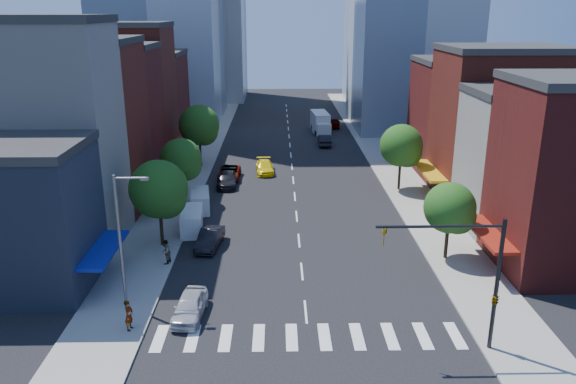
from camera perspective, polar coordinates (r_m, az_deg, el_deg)
The scene contains 32 objects.
ground at distance 37.74m, azimuth 1.81°, elevation -12.07°, with size 220.00×220.00×0.00m, color black.
sidewalk_left at distance 75.79m, azimuth -9.18°, elevation 3.37°, with size 5.00×120.00×0.15m, color gray.
sidewalk_right at distance 76.37m, azimuth 9.76°, elevation 3.45°, with size 5.00×120.00×0.15m, color gray.
crosswalk at distance 35.18m, azimuth 2.05°, elevation -14.51°, with size 19.00×3.00×0.01m, color silver.
bldg_left_0 at distance 43.64m, azimuth -27.17°, elevation -2.65°, with size 12.00×8.00×10.00m, color #303A50.
bldg_left_1 at distance 49.59m, azimuth -23.94°, elevation 4.92°, with size 12.00×8.00×18.00m, color #B6B2A8.
bldg_left_2 at distance 57.54m, azimuth -20.68°, elevation 5.91°, with size 12.00×9.00×16.00m, color #5D2016.
bldg_left_3 at distance 65.56m, azimuth -18.24°, elevation 7.08°, with size 12.00×8.00×15.00m, color #531614.
bldg_left_4 at distance 73.45m, azimuth -16.44°, elevation 9.13°, with size 12.00×9.00×17.00m, color #5D2016.
bldg_left_5 at distance 82.85m, azimuth -14.64°, elevation 8.81°, with size 12.00×10.00×13.00m, color #531614.
bldg_right_1 at distance 54.34m, azimuth 23.78°, elevation 2.71°, with size 12.00×8.00×12.00m, color #B6B2A8.
bldg_right_2 at distance 62.09m, azimuth 20.61°, elevation 6.26°, with size 12.00×10.00×15.00m, color #5D2016.
bldg_right_3 at distance 71.49m, azimuth 17.67°, elevation 7.16°, with size 12.00×10.00×13.00m, color #531614.
traffic_signal at distance 33.85m, azimuth 19.56°, elevation -8.96°, with size 7.24×2.24×8.00m.
streetlight at distance 37.64m, azimuth -16.49°, elevation -4.01°, with size 2.25×0.25×9.00m.
tree_left_near at distance 46.75m, azimuth -12.83°, elevation 0.05°, with size 4.80×4.80×7.30m.
tree_left_mid at distance 57.22m, azimuth -10.68°, elevation 3.12°, with size 4.20×4.20×6.65m.
tree_left_far at distance 70.56m, azimuth -8.90°, elevation 6.58°, with size 5.00×5.00×7.75m.
tree_right_near at distance 45.17m, azimuth 16.30°, elevation -1.77°, with size 4.00×4.00×6.20m.
tree_right_far at distance 61.69m, azimuth 11.57°, elevation 4.47°, with size 4.60×4.60×7.20m.
parked_car_front at distance 37.36m, azimuth -9.94°, elevation -11.34°, with size 1.82×4.52×1.54m, color #B8B7BC.
parked_car_second at distance 47.33m, azimuth -7.96°, elevation -4.72°, with size 1.62×4.66×1.53m, color black.
parked_car_third at distance 66.06m, azimuth -6.00°, elevation 1.93°, with size 2.45×5.31×1.48m, color #999999.
parked_car_rear at distance 63.49m, azimuth -6.19°, elevation 1.29°, with size 2.15×5.29×1.54m, color black.
cargo_van_near at distance 50.82m, azimuth -9.74°, elevation -2.94°, with size 2.30×4.78×1.97m.
cargo_van_far at distance 56.07m, azimuth -8.91°, elevation -0.92°, with size 2.37×4.64×1.89m.
taxi at distance 68.34m, azimuth -2.38°, elevation 2.55°, with size 2.03×5.00×1.45m, color yellow.
traffic_car_oncoming at distance 82.58m, azimuth 3.71°, elevation 5.30°, with size 1.72×4.93×1.62m, color black.
traffic_car_far at distance 95.72m, azimuth 4.72°, elevation 7.01°, with size 1.84×4.56×1.55m, color #999999.
box_truck at distance 91.44m, azimuth 3.32°, elevation 7.00°, with size 2.97×8.09×3.19m.
pedestrian_near at distance 36.44m, azimuth -15.86°, elevation -11.94°, with size 0.72×0.47×1.97m, color #999999.
pedestrian_far at distance 44.58m, azimuth -12.33°, elevation -5.97°, with size 0.94×0.73×1.93m, color #999999.
Camera 1 is at (-1.77, -32.63, 18.90)m, focal length 35.00 mm.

